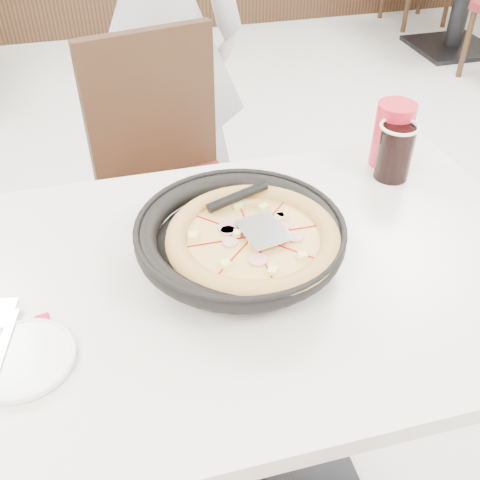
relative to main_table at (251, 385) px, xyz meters
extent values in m
plane|color=#A6A7A2|center=(0.11, 0.19, -0.38)|extent=(7.00, 7.00, 0.00)
cylinder|color=black|center=(0.03, -0.01, 0.39)|extent=(0.13, 0.13, 0.04)
cylinder|color=black|center=(-0.02, 0.03, 0.42)|extent=(0.34, 0.34, 0.01)
cylinder|color=#B9853F|center=(0.00, 0.00, 0.44)|extent=(0.30, 0.30, 0.02)
cube|color=silver|center=(0.02, 0.00, 0.47)|extent=(0.09, 0.11, 0.00)
cube|color=white|center=(-0.46, -0.10, 0.38)|extent=(0.17, 0.17, 0.00)
cylinder|color=white|center=(-0.43, -0.13, 0.38)|extent=(0.17, 0.17, 0.01)
cube|color=silver|center=(-0.46, -0.10, 0.39)|extent=(0.04, 0.16, 0.00)
cylinder|color=black|center=(0.41, 0.24, 0.44)|extent=(0.08, 0.08, 0.13)
cylinder|color=red|center=(0.43, 0.29, 0.45)|extent=(0.10, 0.10, 0.16)
imported|color=#BBB9BF|center=(-0.01, 1.20, 0.46)|extent=(0.70, 0.57, 1.67)
camera|label=1|loc=(-0.24, -0.79, 1.11)|focal=42.00mm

